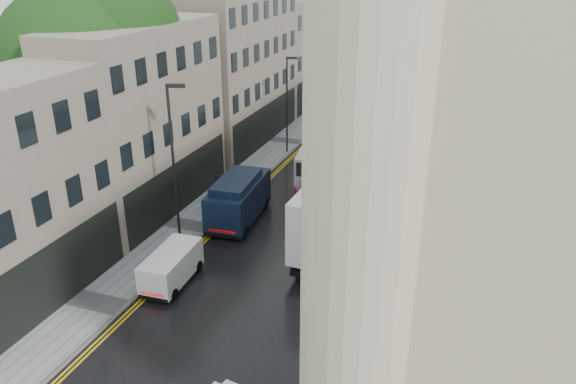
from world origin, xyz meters
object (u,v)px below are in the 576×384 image
Objects in this scene: tree_far at (198,68)px; white_van at (144,279)px; lamp_post_far at (287,106)px; white_lorry at (300,229)px; tree_near at (86,97)px; pedestrian at (218,188)px; lamp_post_near at (174,166)px; cream_bus at (302,167)px; navy_van at (209,209)px.

white_van is at bearing -69.08° from tree_far.
white_van is at bearing -101.36° from lamp_post_far.
tree_near is at bearing 171.54° from white_lorry.
pedestrian is at bearing -107.75° from lamp_post_far.
tree_near reaches higher than lamp_post_near.
white_van is 0.44× the size of lamp_post_near.
cream_bus is at bearing 110.25° from white_lorry.
pedestrian is at bearing -143.54° from cream_bus.
tree_far is at bearing 142.53° from cream_bus.
lamp_post_far is at bearing 70.09° from lamp_post_near.
white_lorry reaches higher than navy_van.
tree_far is 2.21× the size of navy_van.
white_van is 2.10× the size of pedestrian.
navy_van is at bearing 31.19° from lamp_post_near.
cream_bus is 1.83× the size of navy_van.
navy_van is at bearing -100.63° from lamp_post_far.
pedestrian is (-4.21, -4.17, -0.41)m from cream_bus.
white_van is 0.51× the size of lamp_post_far.
lamp_post_near is at bearing 99.92° from white_van.
lamp_post_far is at bearing 114.32° from white_lorry.
cream_bus is 1.20× the size of lamp_post_near.
tree_near is 12.77m from white_van.
tree_near is 1.62× the size of lamp_post_near.
cream_bus is at bearing 32.76° from tree_near.
white_van is at bearing -108.87° from cream_bus.
tree_near is at bearing -155.52° from cream_bus.
lamp_post_near reaches higher than lamp_post_far.
tree_far reaches higher than cream_bus.
lamp_post_far is (7.62, 13.27, -3.13)m from tree_near.
pedestrian is 0.21× the size of lamp_post_near.
lamp_post_far is (0.87, 10.39, 2.80)m from pedestrian.
lamp_post_near is at bearing -121.02° from cream_bus.
tree_near reaches higher than pedestrian.
pedestrian is (-7.39, 5.50, -1.06)m from white_lorry.
cream_bus is at bearing 49.62° from lamp_post_near.
pedestrian is (-1.45, 10.55, 0.15)m from white_van.
lamp_post_near is at bearing 68.99° from pedestrian.
navy_van is (-5.93, 1.60, -0.61)m from white_lorry.
tree_far is 21.27m from white_lorry.
tree_far is 1.21× the size of cream_bus.
cream_bus reaches higher than pedestrian.
white_van is 6.48m from lamp_post_near.
cream_bus is 10.20m from white_lorry.
pedestrian is at bearing 75.08° from lamp_post_near.
tree_near is 15.62m from lamp_post_far.
cream_bus is (10.65, -5.95, -4.80)m from tree_far.
tree_far is at bearing 133.57° from white_lorry.
lamp_post_far is (-3.33, 6.23, 2.38)m from cream_bus.
lamp_post_near is at bearing -66.47° from tree_far.
white_lorry is 2.08× the size of white_van.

